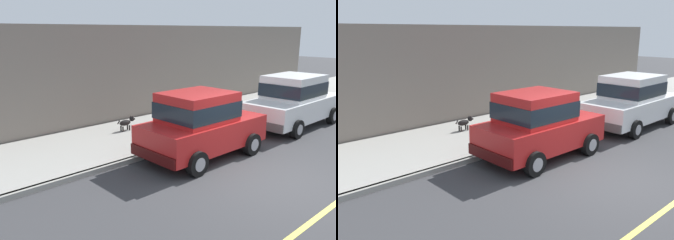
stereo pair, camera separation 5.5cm
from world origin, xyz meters
TOP-DOWN VIEW (x-y plane):
  - ground_plane at (0.00, 0.00)m, footprint 80.00×80.00m
  - curb at (-3.20, 0.00)m, footprint 0.16×64.00m
  - sidewalk at (-5.00, 0.00)m, footprint 3.60×64.00m
  - car_red_hatchback at (-2.21, -0.11)m, footprint 1.98×3.81m
  - car_white_sedan at (-2.16, 4.92)m, footprint 2.07×4.61m
  - dog_black at (-5.48, -0.27)m, footprint 0.21×0.75m
  - building_facade at (-7.10, 4.14)m, footprint 0.50×20.00m

SIDE VIEW (x-z plane):
  - ground_plane at x=0.00m, z-range 0.00..0.00m
  - curb at x=-3.20m, z-range 0.00..0.14m
  - sidewalk at x=-5.00m, z-range 0.00..0.14m
  - dog_black at x=-5.48m, z-range 0.18..0.67m
  - car_red_hatchback at x=-2.21m, z-range 0.04..1.92m
  - car_white_sedan at x=-2.16m, z-range 0.02..1.94m
  - building_facade at x=-7.10m, z-range 0.00..3.69m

